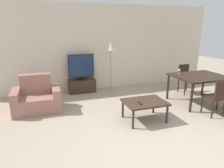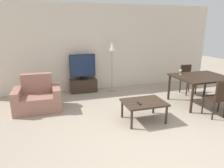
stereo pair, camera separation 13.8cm
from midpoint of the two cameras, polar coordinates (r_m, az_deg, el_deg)
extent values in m
plane|color=tan|center=(3.71, 13.33, -17.02)|extent=(18.00, 18.00, 0.00)
cube|color=beige|center=(6.56, -2.19, 10.34)|extent=(7.86, 0.06, 2.70)
cube|color=#9E6B5B|center=(5.25, -19.66, -5.07)|extent=(0.74, 0.74, 0.39)
cube|color=#9E6B5B|center=(5.37, -19.98, 0.29)|extent=(0.74, 0.20, 0.48)
cube|color=#9E6B5B|center=(5.27, -24.73, -4.50)|extent=(0.18, 0.74, 0.57)
cube|color=#9E6B5B|center=(5.20, -14.71, -3.75)|extent=(0.18, 0.74, 0.57)
cube|color=#38281E|center=(6.38, -7.57, -0.42)|extent=(0.83, 0.39, 0.41)
cylinder|color=black|center=(6.33, -7.64, 1.51)|extent=(0.28, 0.28, 0.03)
cylinder|color=black|center=(6.32, -7.65, 1.86)|extent=(0.04, 0.04, 0.05)
cube|color=black|center=(6.24, -7.78, 5.22)|extent=(0.79, 0.04, 0.70)
cube|color=#19284C|center=(6.21, -7.75, 5.18)|extent=(0.75, 0.01, 0.67)
cube|color=#38281E|center=(4.39, 10.00, -5.21)|extent=(0.90, 0.68, 0.04)
cylinder|color=#38281E|center=(4.09, 6.62, -10.12)|extent=(0.05, 0.05, 0.40)
cylinder|color=#38281E|center=(4.44, 16.13, -8.49)|extent=(0.05, 0.05, 0.40)
cylinder|color=#38281E|center=(4.56, 3.79, -7.17)|extent=(0.05, 0.05, 0.40)
cylinder|color=#38281E|center=(4.88, 12.56, -5.95)|extent=(0.05, 0.05, 0.40)
cube|color=black|center=(5.77, 24.75, 1.84)|extent=(1.36, 1.10, 0.04)
cylinder|color=black|center=(5.12, 22.59, -3.97)|extent=(0.06, 0.06, 0.71)
cylinder|color=black|center=(5.86, 16.64, -0.94)|extent=(0.06, 0.06, 0.71)
cylinder|color=black|center=(6.61, 25.67, 0.02)|extent=(0.06, 0.06, 0.71)
cube|color=black|center=(5.14, 28.01, -3.62)|extent=(0.40, 0.40, 0.04)
cylinder|color=black|center=(5.22, 25.18, -5.63)|extent=(0.04, 0.04, 0.42)
cylinder|color=black|center=(5.43, 27.75, -5.14)|extent=(0.04, 0.04, 0.42)
cylinder|color=black|center=(5.00, 27.63, -6.86)|extent=(0.04, 0.04, 0.42)
cube|color=black|center=(4.96, 29.80, -1.77)|extent=(0.37, 0.04, 0.42)
cube|color=black|center=(6.56, 21.60, 1.08)|extent=(0.40, 0.40, 0.04)
cylinder|color=black|center=(6.40, 21.13, -1.34)|extent=(0.04, 0.04, 0.42)
cylinder|color=black|center=(6.60, 23.36, -1.07)|extent=(0.04, 0.04, 0.42)
cylinder|color=black|center=(6.64, 19.45, -0.55)|extent=(0.04, 0.04, 0.42)
cylinder|color=black|center=(6.84, 21.65, -0.32)|extent=(0.04, 0.04, 0.42)
cube|color=black|center=(6.65, 20.84, 3.37)|extent=(0.37, 0.04, 0.42)
cylinder|color=black|center=(5.54, 28.88, -4.91)|extent=(0.04, 0.04, 0.42)
cylinder|color=gray|center=(6.47, 0.60, -1.87)|extent=(0.24, 0.24, 0.02)
cylinder|color=gray|center=(6.30, 0.61, 3.79)|extent=(0.02, 0.02, 1.28)
cone|color=beige|center=(6.18, 0.63, 10.85)|extent=(0.30, 0.30, 0.27)
cube|color=black|center=(4.24, 8.67, -5.48)|extent=(0.04, 0.15, 0.02)
cylinder|color=silver|center=(5.73, 19.59, 2.55)|extent=(0.06, 0.06, 0.01)
cylinder|color=silver|center=(5.72, 19.62, 2.93)|extent=(0.01, 0.01, 0.07)
sphere|color=silver|center=(5.70, 19.69, 3.61)|extent=(0.07, 0.07, 0.07)
camera|label=1|loc=(0.07, -89.19, 0.23)|focal=32.00mm
camera|label=2|loc=(0.07, 90.81, -0.23)|focal=32.00mm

